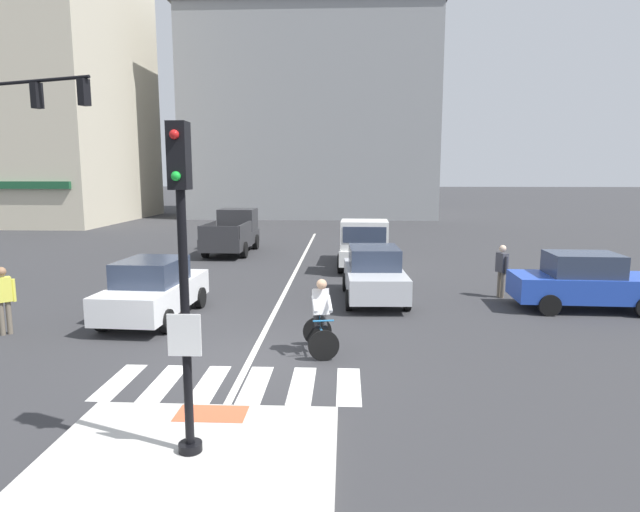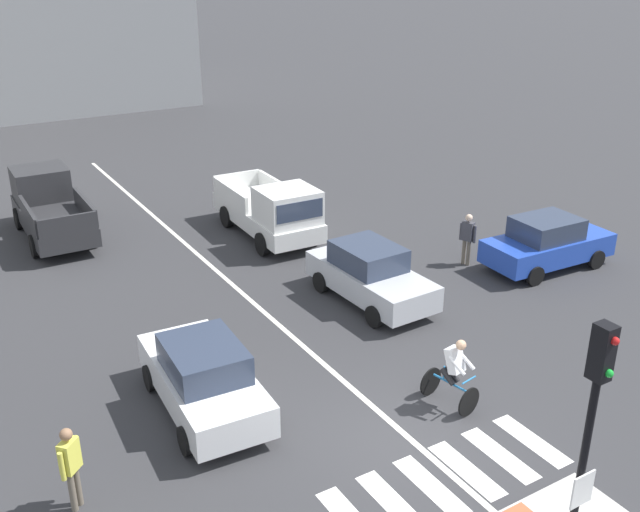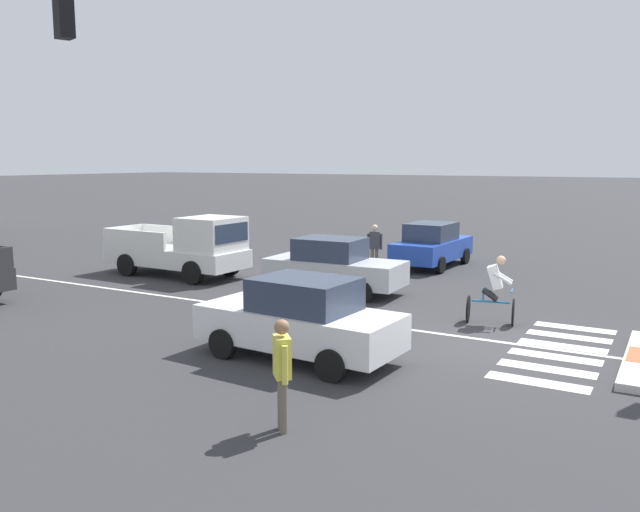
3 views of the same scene
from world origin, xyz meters
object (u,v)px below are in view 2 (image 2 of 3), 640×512
Objects in this scene: signal_pole at (589,432)px; pedestrian_at_curb_left at (71,462)px; pickup_truck_charcoal_westbound_distant at (49,207)px; car_white_westbound_near at (204,377)px; car_silver_eastbound_mid at (370,274)px; cyclist at (453,371)px; car_blue_cross_right at (547,243)px; pickup_truck_white_eastbound_far at (273,212)px; pedestrian_waiting_far_side at (468,235)px.

pedestrian_at_curb_left is at bearing 137.89° from signal_pole.
pedestrian_at_curb_left is at bearing -100.69° from pickup_truck_charcoal_westbound_distant.
car_silver_eastbound_mid is at bearing 22.60° from car_white_westbound_near.
cyclist is (1.56, 4.51, -1.91)m from signal_pole.
pickup_truck_charcoal_westbound_distant reaches higher than car_silver_eastbound_mid.
pickup_truck_charcoal_westbound_distant is at bearing 122.92° from car_silver_eastbound_mid.
cyclist is (4.60, -2.63, 0.06)m from car_white_westbound_near.
pedestrian_at_curb_left reaches higher than car_blue_cross_right.
car_silver_eastbound_mid is 1.00× the size of car_blue_cross_right.
cyclist is (5.06, -15.12, -0.11)m from pickup_truck_charcoal_westbound_distant.
cyclist reaches higher than pedestrian_at_curb_left.
pedestrian_at_curb_left is at bearing 172.30° from cyclist.
car_silver_eastbound_mid is 6.51m from car_white_westbound_near.
pickup_truck_white_eastbound_far is (2.85, 15.23, -1.81)m from signal_pole.
cyclist is (-1.41, -5.13, 0.06)m from car_silver_eastbound_mid.
pickup_truck_white_eastbound_far is at bearing -34.80° from pickup_truck_charcoal_westbound_distant.
car_white_westbound_near is 10.48m from pedestrian_waiting_far_side.
pickup_truck_charcoal_westbound_distant reaches higher than car_blue_cross_right.
car_white_westbound_near is at bearing -157.40° from car_silver_eastbound_mid.
cyclist is 7.78m from pedestrian_at_curb_left.
cyclist reaches higher than car_silver_eastbound_mid.
pedestrian_at_curb_left is (-8.99, -9.67, 0.00)m from pickup_truck_white_eastbound_far.
pedestrian_waiting_far_side is (4.15, -5.06, 0.00)m from pickup_truck_white_eastbound_far.
signal_pole is at bearing -42.11° from pedestrian_at_curb_left.
pickup_truck_charcoal_westbound_distant is 15.94m from cyclist.
car_blue_cross_right is at bearing -46.64° from pickup_truck_white_eastbound_far.
signal_pole is at bearing -79.91° from pickup_truck_charcoal_westbound_distant.
pedestrian_waiting_far_side is at bearing 144.15° from car_blue_cross_right.
car_silver_eastbound_mid is at bearing -88.70° from pickup_truck_white_eastbound_far.
car_white_westbound_near is (-3.04, 7.14, -1.97)m from signal_pole.
pickup_truck_white_eastbound_far reaches higher than car_silver_eastbound_mid.
pickup_truck_white_eastbound_far is at bearing 79.41° from signal_pole.
signal_pole reaches higher than pickup_truck_white_eastbound_far.
car_blue_cross_right is 8.92m from pickup_truck_white_eastbound_far.
signal_pole reaches higher than cyclist.
signal_pole reaches higher than pickup_truck_charcoal_westbound_distant.
cyclist is (-1.28, -10.71, -0.11)m from pickup_truck_white_eastbound_far.
car_silver_eastbound_mid is 0.81× the size of pickup_truck_white_eastbound_far.
car_silver_eastbound_mid is 6.07m from car_blue_cross_right.
signal_pole is at bearing -124.53° from pedestrian_waiting_far_side.
signal_pole is 0.85× the size of pickup_truck_charcoal_westbound_distant.
pickup_truck_charcoal_westbound_distant is at bearing 79.31° from pedestrian_at_curb_left.
pedestrian_waiting_far_side is (5.43, 5.65, 0.11)m from cyclist.
pedestrian_at_curb_left is 1.00× the size of pedestrian_waiting_far_side.
car_silver_eastbound_mid is 5.32m from cyclist.
car_silver_eastbound_mid is 4.06m from pedestrian_waiting_far_side.
signal_pole is at bearing -135.74° from car_blue_cross_right.
signal_pole is 8.01m from car_white_westbound_near.
pickup_truck_charcoal_westbound_distant reaches higher than pedestrian_at_curb_left.
car_silver_eastbound_mid is at bearing -172.60° from pedestrian_waiting_far_side.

